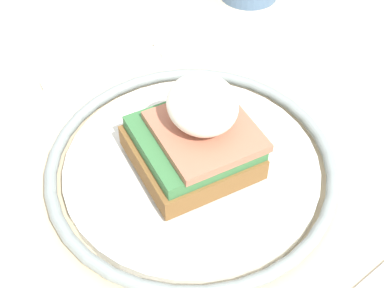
% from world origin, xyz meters
% --- Properties ---
extents(dining_table, '(0.82, 0.79, 0.77)m').
position_xyz_m(dining_table, '(0.00, 0.00, 0.63)').
color(dining_table, '#C6B28E').
rests_on(dining_table, ground_plane).
extents(plate, '(0.23, 0.23, 0.02)m').
position_xyz_m(plate, '(0.00, -0.01, 0.78)').
color(plate, silver).
rests_on(plate, dining_table).
extents(sandwich, '(0.09, 0.09, 0.08)m').
position_xyz_m(sandwich, '(0.00, -0.01, 0.82)').
color(sandwich, brown).
rests_on(sandwich, plate).
extents(fork, '(0.02, 0.16, 0.00)m').
position_xyz_m(fork, '(-0.16, 0.00, 0.77)').
color(fork, silver).
rests_on(fork, dining_table).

